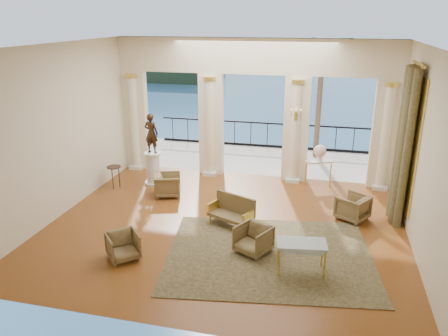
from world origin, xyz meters
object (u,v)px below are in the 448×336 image
(settee, at_px, (232,211))
(console_table, at_px, (319,165))
(pedestal, at_px, (153,169))
(statue, at_px, (151,133))
(armchair_d, at_px, (168,184))
(armchair_b, at_px, (253,238))
(armchair_a, at_px, (123,245))
(side_table, at_px, (114,169))
(armchair_c, at_px, (353,206))
(game_table, at_px, (302,246))

(settee, bearing_deg, console_table, 82.43)
(pedestal, xyz_separation_m, statue, (0.00, 0.00, 1.18))
(armchair_d, distance_m, console_table, 4.78)
(armchair_b, bearing_deg, pedestal, 165.29)
(armchair_d, relative_size, statue, 0.60)
(armchair_a, height_order, side_table, side_table)
(console_table, distance_m, side_table, 6.44)
(armchair_d, xyz_separation_m, side_table, (-1.85, 0.21, 0.23))
(statue, bearing_deg, armchair_c, 177.39)
(armchair_a, distance_m, settee, 2.96)
(armchair_c, relative_size, settee, 0.57)
(statue, height_order, console_table, statue)
(armchair_c, height_order, armchair_d, armchair_d)
(side_table, bearing_deg, armchair_a, -60.75)
(armchair_a, xyz_separation_m, armchair_b, (2.76, 0.94, 0.02))
(pedestal, distance_m, side_table, 1.22)
(game_table, height_order, pedestal, pedestal)
(armchair_c, distance_m, pedestal, 6.22)
(armchair_a, bearing_deg, side_table, 77.49)
(armchair_a, height_order, statue, statue)
(armchair_b, relative_size, settee, 0.55)
(armchair_b, bearing_deg, armchair_d, 166.15)
(game_table, relative_size, statue, 0.87)
(settee, distance_m, side_table, 4.49)
(armchair_a, relative_size, game_table, 0.62)
(side_table, bearing_deg, armchair_d, -6.63)
(settee, bearing_deg, side_table, -178.56)
(pedestal, bearing_deg, side_table, -151.69)
(armchair_a, bearing_deg, game_table, -36.26)
(armchair_a, xyz_separation_m, game_table, (3.88, 0.37, 0.29))
(armchair_c, bearing_deg, armchair_b, -11.53)
(armchair_d, distance_m, settee, 2.73)
(armchair_a, distance_m, armchair_c, 5.99)
(game_table, bearing_deg, settee, 127.97)
(armchair_a, height_order, pedestal, pedestal)
(armchair_c, height_order, settee, settee)
(settee, bearing_deg, statue, 167.33)
(armchair_a, relative_size, armchair_b, 0.93)
(armchair_d, bearing_deg, armchair_a, 167.04)
(settee, bearing_deg, armchair_d, 171.12)
(armchair_c, distance_m, armchair_d, 5.34)
(armchair_d, distance_m, side_table, 1.88)
(armchair_c, height_order, pedestal, pedestal)
(statue, bearing_deg, pedestal, -0.00)
(pedestal, distance_m, statue, 1.18)
(armchair_a, distance_m, game_table, 3.91)
(armchair_b, height_order, game_table, armchair_b)
(armchair_d, bearing_deg, console_table, -83.48)
(game_table, xyz_separation_m, side_table, (-6.04, 3.48, -0.02))
(armchair_c, bearing_deg, pedestal, -68.07)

